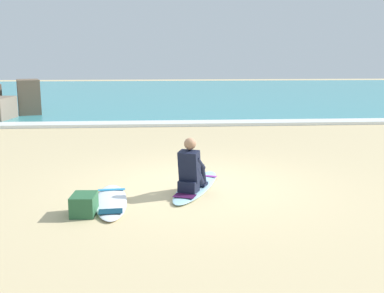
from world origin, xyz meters
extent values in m
plane|color=#CCB584|center=(0.00, 0.00, 0.00)|extent=(80.00, 80.00, 0.00)
cube|color=teal|center=(0.00, 21.50, 0.05)|extent=(80.00, 28.00, 0.10)
cube|color=white|center=(0.00, 7.80, 0.06)|extent=(80.00, 0.90, 0.11)
ellipsoid|color=#9ED1E5|center=(-0.02, -0.14, 0.04)|extent=(1.29, 2.34, 0.07)
cube|color=purple|center=(0.20, 0.46, 0.07)|extent=(0.48, 0.26, 0.01)
cube|color=#351037|center=(-0.28, -0.83, 0.07)|extent=(0.42, 0.35, 0.01)
cube|color=black|center=(-0.19, -0.61, 0.18)|extent=(0.40, 0.37, 0.20)
cylinder|color=black|center=(-0.20, -0.40, 0.33)|extent=(0.31, 0.43, 0.43)
cylinder|color=black|center=(-0.13, -0.20, 0.30)|extent=(0.22, 0.29, 0.42)
cube|color=black|center=(-0.11, -0.14, 0.10)|extent=(0.18, 0.24, 0.05)
cylinder|color=black|center=(-0.02, -0.48, 0.33)|extent=(0.31, 0.43, 0.43)
cylinder|color=black|center=(0.08, -0.30, 0.30)|extent=(0.22, 0.29, 0.42)
cube|color=black|center=(0.11, -0.24, 0.10)|extent=(0.18, 0.24, 0.05)
cube|color=black|center=(-0.18, -0.57, 0.53)|extent=(0.43, 0.41, 0.57)
sphere|color=#A37556|center=(-0.16, -0.54, 0.92)|extent=(0.21, 0.21, 0.21)
cylinder|color=black|center=(-0.24, -0.37, 0.55)|extent=(0.25, 0.40, 0.31)
cylinder|color=black|center=(0.01, -0.49, 0.55)|extent=(0.25, 0.40, 0.31)
ellipsoid|color=silver|center=(-1.51, -0.92, 0.04)|extent=(0.68, 1.99, 0.07)
cube|color=#1E7FB7|center=(-1.55, -0.37, 0.07)|extent=(0.49, 0.14, 0.01)
cube|color=#0A2C40|center=(-1.45, -1.54, 0.07)|extent=(0.38, 0.27, 0.01)
cube|color=brown|center=(-5.93, 10.73, 0.74)|extent=(1.21, 1.54, 1.48)
cube|color=#285B38|center=(-1.87, -1.45, 0.16)|extent=(0.39, 0.50, 0.32)
camera|label=1|loc=(-0.70, -8.29, 2.41)|focal=42.85mm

